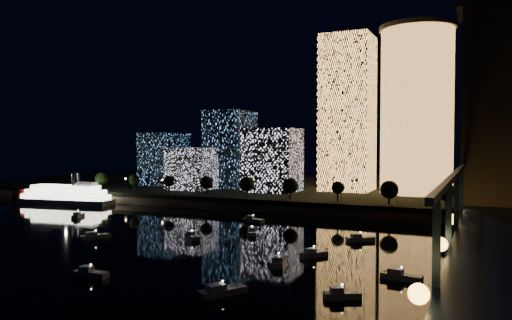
% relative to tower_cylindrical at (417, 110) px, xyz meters
% --- Properties ---
extents(ground, '(520.00, 520.00, 0.00)m').
position_rel_tower_cylindrical_xyz_m(ground, '(-34.02, -134.09, -43.29)').
color(ground, black).
rests_on(ground, ground).
extents(far_bank, '(420.00, 160.00, 5.00)m').
position_rel_tower_cylindrical_xyz_m(far_bank, '(-34.02, 25.91, -40.79)').
color(far_bank, black).
rests_on(far_bank, ground).
extents(seawall, '(420.00, 6.00, 3.00)m').
position_rel_tower_cylindrical_xyz_m(seawall, '(-34.02, -52.09, -41.79)').
color(seawall, '#6B5E4C').
rests_on(seawall, ground).
extents(tower_cylindrical, '(34.00, 34.00, 76.34)m').
position_rel_tower_cylindrical_xyz_m(tower_cylindrical, '(0.00, 0.00, 0.00)').
color(tower_cylindrical, '#FFAC51').
rests_on(tower_cylindrical, far_bank).
extents(tower_rectangular, '(23.54, 23.54, 74.89)m').
position_rel_tower_cylindrical_xyz_m(tower_rectangular, '(-32.40, 1.50, -0.85)').
color(tower_rectangular, '#FFAC51').
rests_on(tower_rectangular, far_bank).
extents(midrise_blocks, '(92.22, 44.14, 40.02)m').
position_rel_tower_cylindrical_xyz_m(midrise_blocks, '(-96.43, -11.91, -22.28)').
color(midrise_blocks, white).
rests_on(midrise_blocks, far_bank).
extents(truss_bridge, '(13.00, 266.00, 50.00)m').
position_rel_tower_cylindrical_xyz_m(truss_bridge, '(30.98, -130.37, -27.05)').
color(truss_bridge, '#17284B').
rests_on(truss_bridge, ground).
extents(riverboat, '(50.36, 16.86, 14.90)m').
position_rel_tower_cylindrical_xyz_m(riverboat, '(-149.27, -66.87, -39.47)').
color(riverboat, silver).
rests_on(riverboat, ground).
extents(motorboats, '(138.21, 85.90, 2.78)m').
position_rel_tower_cylindrical_xyz_m(motorboats, '(-29.90, -121.47, -42.48)').
color(motorboats, silver).
rests_on(motorboats, ground).
extents(esplanade_trees, '(166.39, 6.94, 8.97)m').
position_rel_tower_cylindrical_xyz_m(esplanade_trees, '(-56.25, -46.09, -32.82)').
color(esplanade_trees, black).
rests_on(esplanade_trees, far_bank).
extents(street_lamps, '(132.70, 0.70, 5.65)m').
position_rel_tower_cylindrical_xyz_m(street_lamps, '(-68.02, -40.09, -34.27)').
color(street_lamps, black).
rests_on(street_lamps, far_bank).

